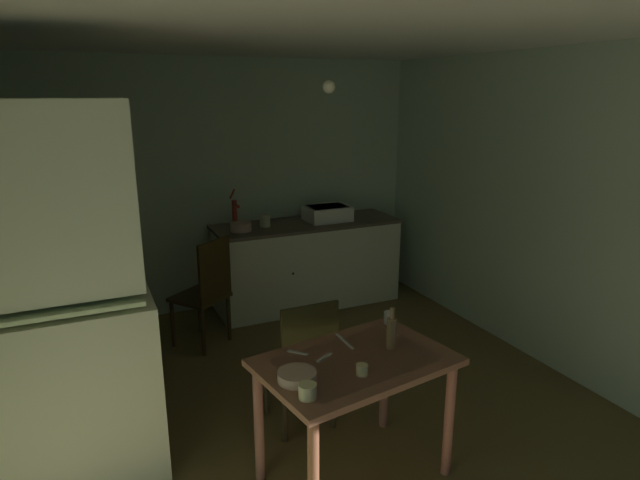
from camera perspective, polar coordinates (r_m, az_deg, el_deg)
name	(u,v)px	position (r m, az deg, el deg)	size (l,w,h in m)	color
ground_plane	(303,411)	(3.93, -1.83, -17.66)	(5.29, 5.29, 0.00)	brown
wall_back	(216,187)	(5.46, -10.90, 5.56)	(4.22, 0.10, 2.47)	beige
wall_right	(547,211)	(4.62, 22.92, 2.86)	(0.10, 4.39, 2.47)	#B5CBB1
ceiling_slab	(299,24)	(3.31, -2.23, 21.91)	(4.22, 4.39, 0.10)	silver
hutch_cabinet	(43,323)	(3.15, -27.23, -7.85)	(1.09, 0.45, 2.11)	beige
counter_cabinet	(307,263)	(5.56, -1.38, -2.49)	(1.89, 0.64, 0.87)	beige
sink_basin	(327,213)	(5.51, 0.77, 2.88)	(0.44, 0.34, 0.15)	white
hand_pump	(235,212)	(5.21, -9.01, 2.98)	(0.05, 0.27, 0.39)	maroon
mixing_bowl_counter	(241,227)	(5.16, -8.38, 1.40)	(0.20, 0.20, 0.08)	tan
stoneware_crock	(265,221)	(5.29, -5.84, 2.03)	(0.10, 0.10, 0.11)	beige
dining_table	(355,378)	(3.05, 3.76, -14.32)	(1.13, 0.84, 0.74)	brown
chair_far_side	(303,361)	(3.55, -1.82, -12.69)	(0.41, 0.41, 0.90)	#342818
chair_by_counter	(206,291)	(4.72, -11.98, -5.30)	(0.56, 0.56, 0.96)	#372711
serving_bowl_wide	(297,376)	(2.78, -2.44, -14.19)	(0.20, 0.20, 0.05)	tan
teacup_mint	(362,370)	(2.84, 4.47, -13.52)	(0.06, 0.06, 0.06)	beige
teacup_cream	(389,318)	(3.42, 7.30, -8.14)	(0.06, 0.06, 0.08)	white
mug_tall	(308,391)	(2.64, -1.32, -15.70)	(0.09, 0.09, 0.07)	beige
glass_bottle	(391,332)	(3.09, 7.56, -9.60)	(0.06, 0.06, 0.25)	olive
table_knife	(344,341)	(3.18, 2.59, -10.64)	(0.21, 0.02, 0.01)	silver
teaspoon_near_bowl	(324,357)	(3.00, 0.46, -12.32)	(0.13, 0.02, 0.01)	beige
teaspoon_by_cup	(298,353)	(3.05, -2.38, -11.82)	(0.12, 0.02, 0.01)	beige
pendant_bulb	(329,87)	(3.45, 0.95, 15.91)	(0.08, 0.08, 0.08)	#F9EFCC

